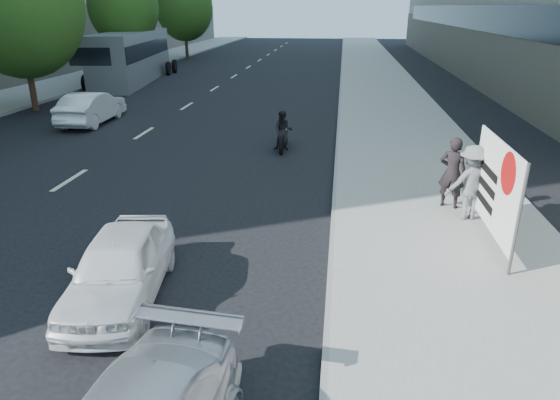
# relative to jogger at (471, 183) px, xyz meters

# --- Properties ---
(ground) EXTENTS (160.00, 160.00, 0.00)m
(ground) POSITION_rel_jogger_xyz_m (-4.61, -6.11, -1.04)
(ground) COLOR black
(ground) RESTS_ON ground
(near_sidewalk) EXTENTS (5.00, 120.00, 0.15)m
(near_sidewalk) POSITION_rel_jogger_xyz_m (-0.61, 13.89, -0.97)
(near_sidewalk) COLOR gray
(near_sidewalk) RESTS_ON ground
(far_sidewalk) EXTENTS (4.50, 120.00, 0.15)m
(far_sidewalk) POSITION_rel_jogger_xyz_m (-21.36, 13.89, -0.97)
(far_sidewalk) COLOR gray
(far_sidewalk) RESTS_ON ground
(tree_far_c) EXTENTS (6.00, 6.00, 8.47)m
(tree_far_c) POSITION_rel_jogger_xyz_m (-18.31, 11.89, 3.98)
(tree_far_c) COLOR #382616
(tree_far_c) RESTS_ON ground
(tree_far_d) EXTENTS (4.80, 4.80, 7.65)m
(tree_far_d) POSITION_rel_jogger_xyz_m (-18.31, 23.89, 3.84)
(tree_far_d) COLOR #382616
(tree_far_d) RESTS_ON ground
(tree_far_e) EXTENTS (5.40, 5.40, 7.89)m
(tree_far_e) POSITION_rel_jogger_xyz_m (-18.31, 37.89, 3.74)
(tree_far_e) COLOR #382616
(tree_far_e) RESTS_ON ground
(jogger) EXTENTS (1.28, 0.91, 1.79)m
(jogger) POSITION_rel_jogger_xyz_m (0.00, 0.00, 0.00)
(jogger) COLOR slate
(jogger) RESTS_ON near_sidewalk
(pedestrian_woman) EXTENTS (0.77, 0.64, 1.80)m
(pedestrian_woman) POSITION_rel_jogger_xyz_m (-0.28, 0.71, 0.01)
(pedestrian_woman) COLOR black
(pedestrian_woman) RESTS_ON near_sidewalk
(protest_banner) EXTENTS (0.08, 3.06, 2.20)m
(protest_banner) POSITION_rel_jogger_xyz_m (0.17, -1.22, 0.36)
(protest_banner) COLOR #4C4C4C
(protest_banner) RESTS_ON near_sidewalk
(white_sedan_near) EXTENTS (1.91, 3.75, 1.22)m
(white_sedan_near) POSITION_rel_jogger_xyz_m (-6.83, -4.11, -0.43)
(white_sedan_near) COLOR white
(white_sedan_near) RESTS_ON ground
(white_sedan_mid) EXTENTS (1.57, 4.25, 1.39)m
(white_sedan_mid) POSITION_rel_jogger_xyz_m (-14.07, 9.44, -0.35)
(white_sedan_mid) COLOR silver
(white_sedan_mid) RESTS_ON ground
(motorcycle) EXTENTS (0.71, 2.04, 1.42)m
(motorcycle) POSITION_rel_jogger_xyz_m (-5.11, 6.10, -0.41)
(motorcycle) COLOR black
(motorcycle) RESTS_ON ground
(bus) EXTENTS (4.06, 12.31, 3.30)m
(bus) POSITION_rel_jogger_xyz_m (-17.43, 22.46, 0.59)
(bus) COLOR slate
(bus) RESTS_ON ground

